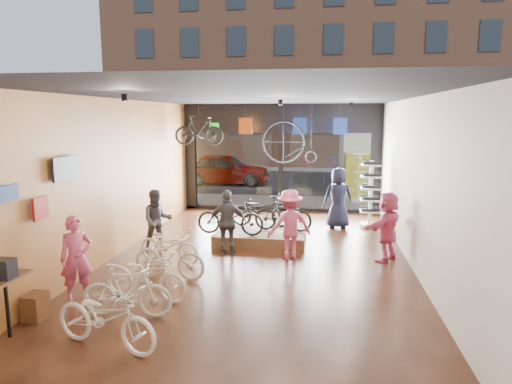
% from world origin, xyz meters
% --- Properties ---
extents(ground_plane, '(7.00, 12.00, 0.04)m').
position_xyz_m(ground_plane, '(0.00, 0.00, -0.02)').
color(ground_plane, black).
rests_on(ground_plane, ground).
extents(ceiling, '(7.00, 12.00, 0.04)m').
position_xyz_m(ceiling, '(0.00, 0.00, 3.82)').
color(ceiling, black).
rests_on(ceiling, ground).
extents(wall_left, '(0.04, 12.00, 3.80)m').
position_xyz_m(wall_left, '(-3.52, 0.00, 1.90)').
color(wall_left, '#B3723F').
rests_on(wall_left, ground).
extents(wall_right, '(0.04, 12.00, 3.80)m').
position_xyz_m(wall_right, '(3.52, 0.00, 1.90)').
color(wall_right, beige).
rests_on(wall_right, ground).
extents(wall_back, '(7.00, 0.04, 3.80)m').
position_xyz_m(wall_back, '(0.00, -6.02, 1.90)').
color(wall_back, beige).
rests_on(wall_back, ground).
extents(storefront, '(7.00, 0.26, 3.80)m').
position_xyz_m(storefront, '(0.00, 6.00, 1.90)').
color(storefront, black).
rests_on(storefront, ground).
extents(exit_sign, '(0.35, 0.06, 0.18)m').
position_xyz_m(exit_sign, '(-2.40, 5.88, 3.05)').
color(exit_sign, '#198C26').
rests_on(exit_sign, storefront).
extents(street_road, '(30.00, 18.00, 0.02)m').
position_xyz_m(street_road, '(0.00, 15.00, -0.01)').
color(street_road, black).
rests_on(street_road, ground).
extents(sidewalk_near, '(30.00, 2.40, 0.12)m').
position_xyz_m(sidewalk_near, '(0.00, 7.20, 0.06)').
color(sidewalk_near, slate).
rests_on(sidewalk_near, ground).
extents(sidewalk_far, '(30.00, 2.00, 0.12)m').
position_xyz_m(sidewalk_far, '(0.00, 19.00, 0.06)').
color(sidewalk_far, slate).
rests_on(sidewalk_far, ground).
extents(opposite_building, '(26.00, 5.00, 14.00)m').
position_xyz_m(opposite_building, '(0.00, 21.50, 7.00)').
color(opposite_building, brown).
rests_on(opposite_building, ground).
extents(street_car, '(4.53, 1.82, 1.54)m').
position_xyz_m(street_car, '(-3.35, 12.00, 0.77)').
color(street_car, gray).
rests_on(street_car, street_road).
extents(box_truck, '(2.26, 6.79, 2.67)m').
position_xyz_m(box_truck, '(3.51, 11.00, 1.34)').
color(box_truck, silver).
rests_on(box_truck, street_road).
extents(floor_bike_0, '(1.90, 1.10, 0.95)m').
position_xyz_m(floor_bike_0, '(-1.65, -4.35, 0.47)').
color(floor_bike_0, beige).
rests_on(floor_bike_0, ground_plane).
extents(floor_bike_1, '(1.59, 0.54, 0.94)m').
position_xyz_m(floor_bike_1, '(-1.78, -3.32, 0.47)').
color(floor_bike_1, beige).
rests_on(floor_bike_1, ground_plane).
extents(floor_bike_2, '(1.82, 0.94, 0.91)m').
position_xyz_m(floor_bike_2, '(-1.75, -2.54, 0.46)').
color(floor_bike_2, beige).
rests_on(floor_bike_2, ground_plane).
extents(floor_bike_3, '(1.66, 0.71, 0.97)m').
position_xyz_m(floor_bike_3, '(-1.68, -1.41, 0.48)').
color(floor_bike_3, beige).
rests_on(floor_bike_3, ground_plane).
extents(floor_bike_4, '(1.67, 0.95, 0.83)m').
position_xyz_m(floor_bike_4, '(-2.03, -0.38, 0.42)').
color(floor_bike_4, beige).
rests_on(floor_bike_4, ground_plane).
extents(display_platform, '(2.40, 1.80, 0.30)m').
position_xyz_m(display_platform, '(-0.15, 1.78, 0.15)').
color(display_platform, '#4F311C').
rests_on(display_platform, ground_plane).
extents(display_bike_left, '(1.82, 0.74, 0.93)m').
position_xyz_m(display_bike_left, '(-0.90, 1.21, 0.77)').
color(display_bike_left, black).
rests_on(display_bike_left, display_platform).
extents(display_bike_mid, '(1.61, 0.61, 0.95)m').
position_xyz_m(display_bike_mid, '(0.44, 1.77, 0.77)').
color(display_bike_mid, black).
rests_on(display_bike_mid, display_platform).
extents(display_bike_right, '(1.74, 0.61, 0.91)m').
position_xyz_m(display_bike_right, '(-0.21, 2.24, 0.76)').
color(display_bike_right, black).
rests_on(display_bike_right, display_platform).
extents(customer_0, '(0.69, 0.64, 1.59)m').
position_xyz_m(customer_0, '(-3.00, -2.72, 0.80)').
color(customer_0, '#CC4C72').
rests_on(customer_0, ground_plane).
extents(customer_1, '(0.95, 0.87, 1.57)m').
position_xyz_m(customer_1, '(-2.63, 0.49, 0.79)').
color(customer_1, '#3F3F44').
rests_on(customer_1, ground_plane).
extents(customer_2, '(0.97, 0.46, 1.61)m').
position_xyz_m(customer_2, '(-0.80, 0.41, 0.81)').
color(customer_2, '#3F3F44').
rests_on(customer_2, ground_plane).
extents(customer_3, '(1.23, 1.00, 1.66)m').
position_xyz_m(customer_3, '(0.72, 0.33, 0.83)').
color(customer_3, '#CC4C72').
rests_on(customer_3, ground_plane).
extents(customer_4, '(0.95, 0.65, 1.86)m').
position_xyz_m(customer_4, '(1.97, 3.56, 0.93)').
color(customer_4, '#161C33').
rests_on(customer_4, ground_plane).
extents(customer_5, '(1.25, 1.55, 1.65)m').
position_xyz_m(customer_5, '(3.00, 0.51, 0.83)').
color(customer_5, '#CC4C72').
rests_on(customer_5, ground_plane).
extents(sunglasses_rack, '(0.64, 0.54, 2.06)m').
position_xyz_m(sunglasses_rack, '(2.95, 3.83, 1.03)').
color(sunglasses_rack, white).
rests_on(sunglasses_rack, ground_plane).
extents(wall_merch, '(0.40, 2.40, 2.60)m').
position_xyz_m(wall_merch, '(-3.38, -3.50, 1.30)').
color(wall_merch, navy).
rests_on(wall_merch, wall_left).
extents(penny_farthing, '(1.70, 0.06, 1.36)m').
position_xyz_m(penny_farthing, '(0.48, 4.60, 2.50)').
color(penny_farthing, black).
rests_on(penny_farthing, ceiling).
extents(hung_bike, '(1.61, 0.56, 0.95)m').
position_xyz_m(hung_bike, '(-2.51, 4.20, 2.93)').
color(hung_bike, black).
rests_on(hung_bike, ceiling).
extents(jersey_left, '(0.45, 0.03, 0.55)m').
position_xyz_m(jersey_left, '(-1.15, 5.20, 3.05)').
color(jersey_left, '#CC5919').
rests_on(jersey_left, ceiling).
extents(jersey_mid, '(0.45, 0.03, 0.55)m').
position_xyz_m(jersey_mid, '(0.69, 5.20, 3.05)').
color(jersey_mid, '#1E3F99').
rests_on(jersey_mid, ceiling).
extents(jersey_right, '(0.45, 0.03, 0.55)m').
position_xyz_m(jersey_right, '(2.03, 5.20, 3.05)').
color(jersey_right, '#1E3F99').
rests_on(jersey_right, ceiling).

